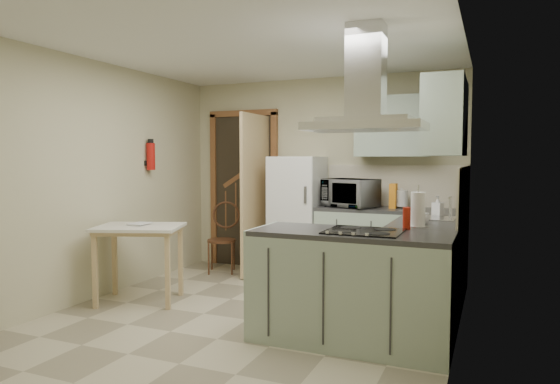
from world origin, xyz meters
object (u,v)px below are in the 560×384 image
at_px(fridge, 298,217).
at_px(peninsula, 351,287).
at_px(extractor_hood, 365,127).
at_px(microwave, 350,193).
at_px(bentwood_chair, 221,241).
at_px(drop_leaf_table, 140,264).

xyz_separation_m(fridge, peninsula, (1.22, -1.98, -0.30)).
height_order(extractor_hood, microwave, extractor_hood).
xyz_separation_m(extractor_hood, bentwood_chair, (-2.30, 1.77, -1.31)).
bearing_deg(bentwood_chair, microwave, -17.30).
xyz_separation_m(drop_leaf_table, microwave, (1.76, 1.67, 0.67)).
xyz_separation_m(peninsula, extractor_hood, (0.10, 0.00, 1.27)).
height_order(fridge, extractor_hood, extractor_hood).
bearing_deg(extractor_hood, bentwood_chair, 142.38).
relative_size(extractor_hood, microwave, 1.49).
bearing_deg(peninsula, microwave, 105.58).
xyz_separation_m(fridge, extractor_hood, (1.32, -1.98, 0.97)).
height_order(bentwood_chair, microwave, microwave).
height_order(extractor_hood, bentwood_chair, extractor_hood).
relative_size(peninsula, bentwood_chair, 1.87).
bearing_deg(microwave, peninsula, -52.58).
relative_size(fridge, microwave, 2.48).
distance_m(peninsula, bentwood_chair, 2.83).
distance_m(peninsula, extractor_hood, 1.27).
distance_m(drop_leaf_table, microwave, 2.52).
bearing_deg(drop_leaf_table, fridge, 37.32).
xyz_separation_m(peninsula, drop_leaf_table, (-2.30, 0.27, -0.06)).
xyz_separation_m(fridge, bentwood_chair, (-0.98, -0.21, -0.34)).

